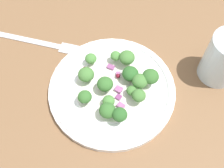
% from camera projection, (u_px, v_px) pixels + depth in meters
% --- Properties ---
extents(ground_plane, '(1.80, 1.80, 0.02)m').
position_uv_depth(ground_plane, '(117.00, 100.00, 0.51)').
color(ground_plane, brown).
extents(plate, '(0.23, 0.23, 0.02)m').
position_uv_depth(plate, '(112.00, 89.00, 0.50)').
color(plate, white).
rests_on(plate, ground_plane).
extents(dressing_pool, '(0.13, 0.13, 0.00)m').
position_uv_depth(dressing_pool, '(112.00, 88.00, 0.49)').
color(dressing_pool, white).
rests_on(dressing_pool, plate).
extents(broccoli_floret_0, '(0.03, 0.03, 0.03)m').
position_uv_depth(broccoli_floret_0, '(120.00, 115.00, 0.44)').
color(broccoli_floret_0, '#ADD18E').
rests_on(broccoli_floret_0, plate).
extents(broccoli_floret_1, '(0.03, 0.03, 0.03)m').
position_uv_depth(broccoli_floret_1, '(150.00, 77.00, 0.48)').
color(broccoli_floret_1, '#ADD18E').
rests_on(broccoli_floret_1, plate).
extents(broccoli_floret_2, '(0.03, 0.03, 0.03)m').
position_uv_depth(broccoli_floret_2, '(86.00, 75.00, 0.48)').
color(broccoli_floret_2, '#8EB77A').
rests_on(broccoli_floret_2, plate).
extents(broccoli_floret_3, '(0.02, 0.02, 0.02)m').
position_uv_depth(broccoli_floret_3, '(132.00, 91.00, 0.47)').
color(broccoli_floret_3, '#ADD18E').
rests_on(broccoli_floret_3, plate).
extents(broccoli_floret_4, '(0.02, 0.02, 0.02)m').
position_uv_depth(broccoli_floret_4, '(85.00, 97.00, 0.46)').
color(broccoli_floret_4, '#ADD18E').
rests_on(broccoli_floret_4, plate).
extents(broccoli_floret_5, '(0.02, 0.02, 0.02)m').
position_uv_depth(broccoli_floret_5, '(91.00, 59.00, 0.51)').
color(broccoli_floret_5, '#9EC684').
rests_on(broccoli_floret_5, plate).
extents(broccoli_floret_6, '(0.03, 0.03, 0.03)m').
position_uv_depth(broccoli_floret_6, '(104.00, 87.00, 0.47)').
color(broccoli_floret_6, '#9EC684').
rests_on(broccoli_floret_6, plate).
extents(broccoli_floret_7, '(0.03, 0.03, 0.03)m').
position_uv_depth(broccoli_floret_7, '(130.00, 74.00, 0.49)').
color(broccoli_floret_7, '#9EC684').
rests_on(broccoli_floret_7, plate).
extents(broccoli_floret_8, '(0.02, 0.02, 0.02)m').
position_uv_depth(broccoli_floret_8, '(109.00, 101.00, 0.46)').
color(broccoli_floret_8, '#9EC684').
rests_on(broccoli_floret_8, plate).
extents(broccoli_floret_9, '(0.03, 0.03, 0.03)m').
position_uv_depth(broccoli_floret_9, '(127.00, 58.00, 0.50)').
color(broccoli_floret_9, '#ADD18E').
rests_on(broccoli_floret_9, plate).
extents(broccoli_floret_10, '(0.02, 0.02, 0.02)m').
position_uv_depth(broccoli_floret_10, '(116.00, 56.00, 0.51)').
color(broccoli_floret_10, '#8EB77A').
rests_on(broccoli_floret_10, plate).
extents(broccoli_floret_11, '(0.02, 0.02, 0.02)m').
position_uv_depth(broccoli_floret_11, '(139.00, 96.00, 0.46)').
color(broccoli_floret_11, '#9EC684').
rests_on(broccoli_floret_11, plate).
extents(broccoli_floret_12, '(0.03, 0.03, 0.03)m').
position_uv_depth(broccoli_floret_12, '(107.00, 110.00, 0.45)').
color(broccoli_floret_12, '#9EC684').
rests_on(broccoli_floret_12, plate).
extents(broccoli_floret_13, '(0.03, 0.03, 0.03)m').
position_uv_depth(broccoli_floret_13, '(140.00, 81.00, 0.48)').
color(broccoli_floret_13, '#8EB77A').
rests_on(broccoli_floret_13, plate).
extents(cranberry_0, '(0.01, 0.01, 0.01)m').
position_uv_depth(cranberry_0, '(102.00, 85.00, 0.49)').
color(cranberry_0, maroon).
rests_on(cranberry_0, plate).
extents(cranberry_1, '(0.01, 0.01, 0.01)m').
position_uv_depth(cranberry_1, '(87.00, 99.00, 0.48)').
color(cranberry_1, '#4C0A14').
rests_on(cranberry_1, plate).
extents(cranberry_2, '(0.01, 0.01, 0.01)m').
position_uv_depth(cranberry_2, '(118.00, 76.00, 0.50)').
color(cranberry_2, maroon).
rests_on(cranberry_2, plate).
extents(cranberry_3, '(0.01, 0.01, 0.01)m').
position_uv_depth(cranberry_3, '(85.00, 69.00, 0.50)').
color(cranberry_3, maroon).
rests_on(cranberry_3, plate).
extents(cranberry_4, '(0.01, 0.01, 0.01)m').
position_uv_depth(cranberry_4, '(111.00, 108.00, 0.46)').
color(cranberry_4, '#4C0A14').
rests_on(cranberry_4, plate).
extents(cranberry_5, '(0.01, 0.01, 0.01)m').
position_uv_depth(cranberry_5, '(137.00, 85.00, 0.49)').
color(cranberry_5, '#4C0A14').
rests_on(cranberry_5, plate).
extents(onion_bit_0, '(0.01, 0.01, 0.01)m').
position_uv_depth(onion_bit_0, '(121.00, 106.00, 0.47)').
color(onion_bit_0, '#A35B93').
rests_on(onion_bit_0, plate).
extents(onion_bit_1, '(0.01, 0.01, 0.00)m').
position_uv_depth(onion_bit_1, '(119.00, 97.00, 0.48)').
color(onion_bit_1, '#843D75').
rests_on(onion_bit_1, plate).
extents(onion_bit_2, '(0.01, 0.01, 0.00)m').
position_uv_depth(onion_bit_2, '(111.00, 67.00, 0.51)').
color(onion_bit_2, '#934C84').
rests_on(onion_bit_2, plate).
extents(onion_bit_3, '(0.01, 0.01, 0.00)m').
position_uv_depth(onion_bit_3, '(118.00, 74.00, 0.50)').
color(onion_bit_3, '#A35B93').
rests_on(onion_bit_3, plate).
extents(onion_bit_4, '(0.01, 0.01, 0.01)m').
position_uv_depth(onion_bit_4, '(118.00, 89.00, 0.49)').
color(onion_bit_4, '#A35B93').
rests_on(onion_bit_4, plate).
extents(fork, '(0.19, 0.04, 0.01)m').
position_uv_depth(fork, '(40.00, 42.00, 0.56)').
color(fork, silver).
rests_on(fork, ground_plane).
extents(water_glass, '(0.07, 0.07, 0.10)m').
position_uv_depth(water_glass, '(224.00, 58.00, 0.48)').
color(water_glass, silver).
rests_on(water_glass, ground_plane).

